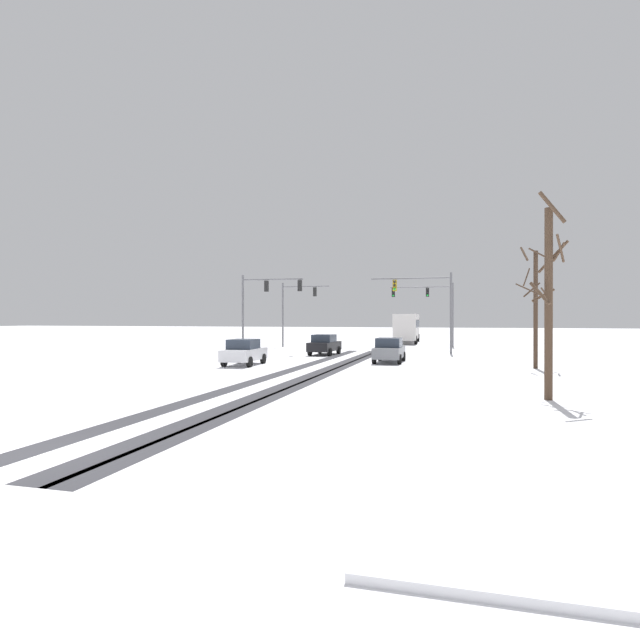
# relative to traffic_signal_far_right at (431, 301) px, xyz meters

# --- Properties ---
(ground_plane) EXTENTS (300.00, 300.00, 0.00)m
(ground_plane) POSITION_rel_traffic_signal_far_right_xyz_m (-6.18, -44.29, -4.66)
(ground_plane) COLOR white
(wheel_track_left_lane) EXTENTS (0.88, 37.91, 0.01)m
(wheel_track_left_lane) POSITION_rel_traffic_signal_far_right_xyz_m (-4.47, -27.06, -4.65)
(wheel_track_left_lane) COLOR #38383D
(wheel_track_left_lane) RESTS_ON ground
(wheel_track_right_lane) EXTENTS (0.85, 37.91, 0.01)m
(wheel_track_right_lane) POSITION_rel_traffic_signal_far_right_xyz_m (-6.31, -27.06, -4.65)
(wheel_track_right_lane) COLOR #38383D
(wheel_track_right_lane) RESTS_ON ground
(wheel_track_center) EXTENTS (0.73, 37.91, 0.01)m
(wheel_track_center) POSITION_rel_traffic_signal_far_right_xyz_m (-3.84, -27.06, -4.65)
(wheel_track_center) COLOR #38383D
(wheel_track_center) RESTS_ON ground
(sidewalk_kerb_right) EXTENTS (4.00, 37.91, 0.12)m
(sidewalk_kerb_right) POSITION_rel_traffic_signal_far_right_xyz_m (3.59, -28.78, -4.60)
(sidewalk_kerb_right) COLOR white
(sidewalk_kerb_right) RESTS_ON ground
(traffic_signal_far_right) EXTENTS (6.35, 0.77, 6.50)m
(traffic_signal_far_right) POSITION_rel_traffic_signal_far_right_xyz_m (0.00, 0.00, 0.00)
(traffic_signal_far_right) COLOR slate
(traffic_signal_far_right) RESTS_ON ground
(traffic_signal_near_right) EXTENTS (6.36, 0.46, 6.50)m
(traffic_signal_near_right) POSITION_rel_traffic_signal_far_right_xyz_m (0.44, -11.88, -0.21)
(traffic_signal_near_right) COLOR slate
(traffic_signal_near_right) RESTS_ON ground
(traffic_signal_near_left) EXTENTS (5.25, 0.56, 6.50)m
(traffic_signal_near_left) POSITION_rel_traffic_signal_far_right_xyz_m (-12.77, -13.74, -0.05)
(traffic_signal_near_left) COLOR slate
(traffic_signal_near_left) RESTS_ON ground
(traffic_signal_far_left) EXTENTS (4.94, 0.38, 6.50)m
(traffic_signal_far_left) POSITION_rel_traffic_signal_far_right_xyz_m (-13.25, -3.82, -0.30)
(traffic_signal_far_left) COLOR slate
(traffic_signal_far_left) RESTS_ON ground
(car_black_lead) EXTENTS (1.97, 4.17, 1.62)m
(car_black_lead) POSITION_rel_traffic_signal_far_right_xyz_m (-7.57, -13.70, -3.84)
(car_black_lead) COLOR black
(car_black_lead) RESTS_ON ground
(car_grey_second) EXTENTS (1.84, 4.11, 1.62)m
(car_grey_second) POSITION_rel_traffic_signal_far_right_xyz_m (-1.64, -19.48, -3.84)
(car_grey_second) COLOR slate
(car_grey_second) RESTS_ON ground
(car_white_third) EXTENTS (1.99, 4.18, 1.62)m
(car_white_third) POSITION_rel_traffic_signal_far_right_xyz_m (-10.10, -23.76, -3.84)
(car_white_third) COLOR silver
(car_white_third) RESTS_ON ground
(bus_oncoming) EXTENTS (3.00, 11.09, 3.38)m
(bus_oncoming) POSITION_rel_traffic_signal_far_right_xyz_m (-3.16, 8.12, -2.67)
(bus_oncoming) COLOR silver
(bus_oncoming) RESTS_ON ground
(bare_tree_sidewalk_near) EXTENTS (1.39, 1.40, 7.40)m
(bare_tree_sidewalk_near) POSITION_rel_traffic_signal_far_right_xyz_m (5.91, -33.41, -0.97)
(bare_tree_sidewalk_near) COLOR #4C3828
(bare_tree_sidewalk_near) RESTS_ON ground
(bare_tree_sidewalk_mid) EXTENTS (1.92, 1.85, 7.15)m
(bare_tree_sidewalk_mid) POSITION_rel_traffic_signal_far_right_xyz_m (7.07, -21.31, -0.84)
(bare_tree_sidewalk_mid) COLOR #423023
(bare_tree_sidewalk_mid) RESTS_ON ground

